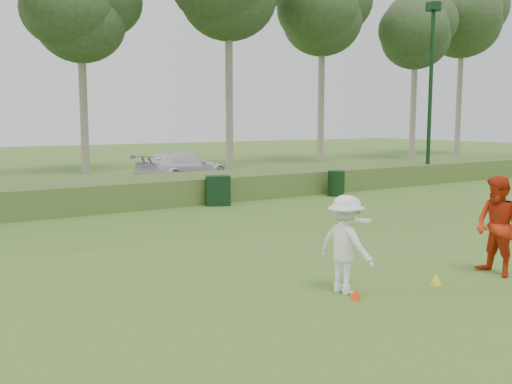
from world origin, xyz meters
TOP-DOWN VIEW (x-y plane):
  - ground at (0.00, 0.00)m, footprint 120.00×120.00m
  - reed_strip at (0.00, 12.00)m, footprint 80.00×3.00m
  - park_road at (0.00, 17.00)m, footprint 80.00×6.00m
  - lamp_post at (14.00, 11.00)m, footprint 0.70×0.70m
  - tree_4 at (2.00, 24.50)m, footprint 6.24×6.24m
  - tree_6 at (18.00, 23.80)m, footprint 7.02×7.02m
  - tree_7 at (26.00, 22.80)m, footprint 6.50×6.50m
  - tree_8 at (33.00, 24.20)m, footprint 8.06×8.06m
  - player_white at (-0.61, 0.22)m, footprint 0.93×1.18m
  - player_red at (2.58, -0.48)m, footprint 0.82×1.00m
  - cone_orange at (-0.72, -0.16)m, footprint 0.19×0.19m
  - cone_yellow at (1.10, -0.30)m, footprint 0.20×0.20m
  - utility_cabinet at (2.42, 10.20)m, footprint 0.96×0.80m
  - trash_bin at (7.50, 9.91)m, footprint 0.85×0.85m
  - car_right at (4.33, 17.04)m, footprint 5.21×3.44m

SIDE VIEW (x-z plane):
  - ground at x=0.00m, z-range 0.00..0.00m
  - park_road at x=0.00m, z-range 0.00..0.06m
  - cone_orange at x=-0.72m, z-range 0.00..0.21m
  - cone_yellow at x=1.10m, z-range 0.00..0.22m
  - reed_strip at x=0.00m, z-range 0.00..0.90m
  - trash_bin at x=7.50m, z-range 0.00..0.98m
  - utility_cabinet at x=2.42m, z-range 0.00..1.03m
  - car_right at x=4.33m, z-range 0.06..1.46m
  - player_white at x=-0.61m, z-range 0.00..1.69m
  - player_red at x=2.58m, z-range 0.00..1.90m
  - lamp_post at x=14.00m, z-range 1.51..9.68m
  - tree_4 at x=2.00m, z-range 2.84..14.34m
  - tree_7 at x=26.00m, z-range 3.09..15.59m
  - tree_6 at x=18.00m, z-range 3.35..16.85m
  - tree_8 at x=33.00m, z-range 3.73..18.73m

